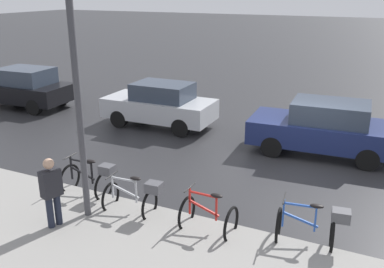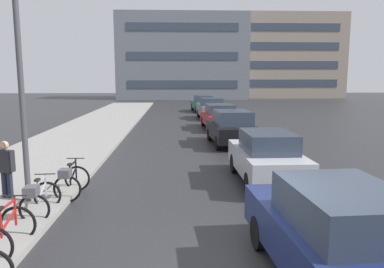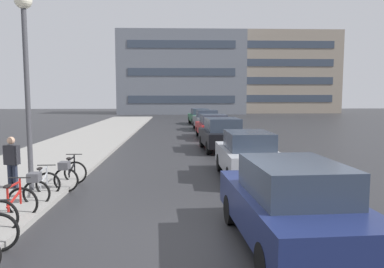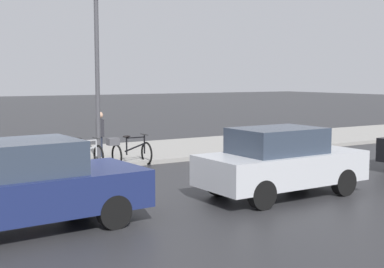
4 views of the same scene
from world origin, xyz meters
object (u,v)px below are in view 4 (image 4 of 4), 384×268
at_px(bicycle_farthest, 128,151).
at_px(car_navy, 23,185).
at_px(streetlamp, 97,36).
at_px(bicycle_third, 79,153).
at_px(bicycle_second, 20,161).
at_px(car_silver, 281,162).
at_px(pedestrian, 100,133).

bearing_deg(bicycle_farthest, car_navy, -40.20).
bearing_deg(streetlamp, bicycle_third, -56.35).
relative_size(bicycle_farthest, car_navy, 0.30).
xyz_separation_m(bicycle_third, bicycle_farthest, (0.33, 1.47, 0.01)).
bearing_deg(streetlamp, car_navy, -32.12).
height_order(bicycle_second, bicycle_third, bicycle_second).
xyz_separation_m(bicycle_farthest, car_silver, (5.69, 1.30, 0.31)).
relative_size(bicycle_farthest, car_silver, 0.33).
xyz_separation_m(bicycle_second, bicycle_farthest, (0.32, 3.22, 0.09)).
distance_m(bicycle_third, streetlamp, 3.72).
height_order(pedestrian, streetlamp, streetlamp).
xyz_separation_m(car_navy, pedestrian, (-6.98, 4.29, 0.09)).
distance_m(bicycle_third, car_silver, 6.64).
distance_m(bicycle_farthest, pedestrian, 1.65).
distance_m(bicycle_third, bicycle_farthest, 1.51).
bearing_deg(pedestrian, bicycle_farthest, 10.13).
height_order(car_navy, streetlamp, streetlamp).
xyz_separation_m(car_navy, car_silver, (0.28, 5.87, -0.02)).
relative_size(car_silver, streetlamp, 0.71).
bearing_deg(pedestrian, bicycle_third, -43.83).
relative_size(bicycle_second, car_navy, 0.24).
height_order(bicycle_third, pedestrian, pedestrian).
relative_size(pedestrian, streetlamp, 0.29).
relative_size(car_navy, pedestrian, 2.70).
bearing_deg(car_silver, car_navy, -92.71).
distance_m(bicycle_second, car_silver, 7.53).
bearing_deg(streetlamp, bicycle_farthest, 33.40).
relative_size(car_navy, car_silver, 1.10).
height_order(bicycle_second, car_navy, car_navy).
bearing_deg(bicycle_farthest, streetlamp, -146.60).
xyz_separation_m(car_silver, streetlamp, (-6.60, -1.90, 3.25)).
xyz_separation_m(car_silver, pedestrian, (-7.26, -1.58, 0.11)).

